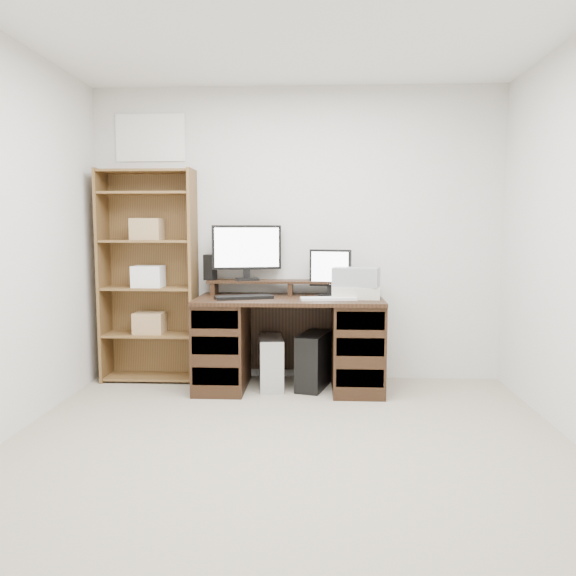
# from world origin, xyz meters

# --- Properties ---
(room) EXTENTS (3.54, 4.04, 2.54)m
(room) POSITION_xyz_m (-0.00, 0.00, 1.25)
(room) COLOR #9F957F
(room) RESTS_ON ground
(desk) EXTENTS (1.50, 0.70, 0.75)m
(desk) POSITION_xyz_m (-0.05, 1.64, 0.39)
(desk) COLOR black
(desk) RESTS_ON ground
(riser_shelf) EXTENTS (1.40, 0.22, 0.12)m
(riser_shelf) POSITION_xyz_m (-0.05, 1.85, 0.84)
(riser_shelf) COLOR black
(riser_shelf) RESTS_ON desk
(monitor_wide) EXTENTS (0.58, 0.20, 0.46)m
(monitor_wide) POSITION_xyz_m (-0.42, 1.86, 1.13)
(monitor_wide) COLOR black
(monitor_wide) RESTS_ON riser_shelf
(monitor_small) EXTENTS (0.34, 0.17, 0.38)m
(monitor_small) POSITION_xyz_m (0.28, 1.77, 0.96)
(monitor_small) COLOR black
(monitor_small) RESTS_ON desk
(speaker) EXTENTS (0.11, 0.11, 0.22)m
(speaker) POSITION_xyz_m (-0.73, 1.86, 0.98)
(speaker) COLOR black
(speaker) RESTS_ON riser_shelf
(keyboard_black) EXTENTS (0.48, 0.29, 0.03)m
(keyboard_black) POSITION_xyz_m (-0.41, 1.54, 0.76)
(keyboard_black) COLOR black
(keyboard_black) RESTS_ON desk
(keyboard_white) EXTENTS (0.45, 0.19, 0.02)m
(keyboard_white) POSITION_xyz_m (0.27, 1.51, 0.76)
(keyboard_white) COLOR silver
(keyboard_white) RESTS_ON desk
(mouse) EXTENTS (0.11, 0.09, 0.04)m
(mouse) POSITION_xyz_m (0.57, 1.55, 0.77)
(mouse) COLOR white
(mouse) RESTS_ON desk
(printer) EXTENTS (0.40, 0.32, 0.09)m
(printer) POSITION_xyz_m (0.49, 1.64, 0.80)
(printer) COLOR beige
(printer) RESTS_ON desk
(basket) EXTENTS (0.40, 0.32, 0.15)m
(basket) POSITION_xyz_m (0.49, 1.64, 0.92)
(basket) COLOR gray
(basket) RESTS_ON printer
(tower_silver) EXTENTS (0.24, 0.44, 0.42)m
(tower_silver) POSITION_xyz_m (-0.20, 1.65, 0.21)
(tower_silver) COLOR #B3B5BA
(tower_silver) RESTS_ON ground
(tower_black) EXTENTS (0.31, 0.49, 0.45)m
(tower_black) POSITION_xyz_m (0.15, 1.66, 0.23)
(tower_black) COLOR black
(tower_black) RESTS_ON ground
(bookshelf) EXTENTS (0.80, 0.30, 1.80)m
(bookshelf) POSITION_xyz_m (-1.26, 1.86, 0.92)
(bookshelf) COLOR brown
(bookshelf) RESTS_ON ground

